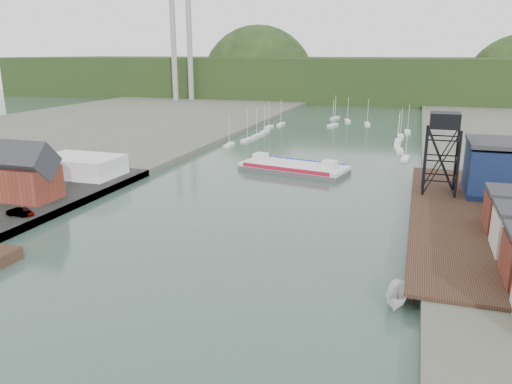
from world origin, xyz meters
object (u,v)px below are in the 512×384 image
Objects in this scene: lift_tower at (444,125)px; chain_ferry at (294,167)px; motorboat at (397,297)px; harbor_building at (24,177)px; car_west_a at (26,211)px.

chain_ferry is at bearing 153.12° from lift_tower.
motorboat is at bearing -96.94° from lift_tower.
harbor_building is at bearing 168.60° from motorboat.
motorboat is at bearing -15.12° from harbor_building.
car_west_a is at bearing -152.53° from lift_tower.
motorboat is at bearing -76.76° from car_west_a.
lift_tower is at bearing 86.79° from motorboat.
harbor_building is 1.90× the size of motorboat.
lift_tower reaches higher than motorboat.
motorboat is 1.63× the size of car_west_a.
chain_ferry is (42.92, 45.27, -4.98)m from harbor_building.
chain_ferry is 64.40m from car_west_a.
car_west_a is (7.18, -8.29, -3.82)m from harbor_building.
harbor_building is 62.58m from chain_ferry.
lift_tower reaches higher than car_west_a.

